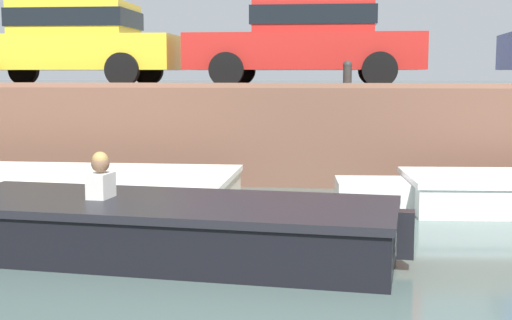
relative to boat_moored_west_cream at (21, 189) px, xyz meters
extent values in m
plane|color=#4C605B|center=(4.44, -2.74, -0.24)|extent=(400.00, 400.00, 0.00)
cube|color=brown|center=(4.44, 4.99, 0.58)|extent=(60.00, 6.00, 1.63)
cube|color=brown|center=(4.44, 2.11, 1.43)|extent=(60.00, 0.24, 0.08)
cube|color=silver|center=(0.27, 0.00, -0.04)|extent=(5.48, 2.21, 0.40)
cube|color=white|center=(0.27, 0.00, 0.20)|extent=(5.54, 2.27, 0.08)
cube|color=brown|center=(0.68, 0.00, 0.10)|extent=(0.25, 1.97, 0.06)
cube|color=white|center=(4.96, 0.35, -0.04)|extent=(1.06, 0.97, 0.40)
cube|color=black|center=(2.73, -2.56, 0.01)|extent=(4.77, 2.11, 0.50)
cube|color=black|center=(2.73, -2.56, 0.30)|extent=(4.84, 2.17, 0.08)
cube|color=brown|center=(3.08, -2.59, 0.20)|extent=(0.39, 1.48, 0.06)
cube|color=black|center=(5.13, -2.81, 0.11)|extent=(0.18, 0.22, 0.45)
cube|color=silver|center=(2.04, -2.48, 0.38)|extent=(0.23, 0.34, 0.44)
sphere|color=brown|center=(2.04, -2.48, 0.70)|extent=(0.19, 0.19, 0.19)
sphere|color=tan|center=(2.04, -2.48, 0.74)|extent=(0.17, 0.17, 0.17)
cube|color=yellow|center=(-0.63, 3.58, 2.01)|extent=(4.22, 1.85, 0.64)
cube|color=yellow|center=(-0.47, 3.58, 2.63)|extent=(2.12, 1.60, 0.60)
cube|color=black|center=(-0.47, 3.58, 2.63)|extent=(2.21, 1.64, 0.33)
cylinder|color=black|center=(-1.95, 4.46, 1.69)|extent=(0.60, 0.19, 0.60)
cylinder|color=black|center=(0.68, 2.69, 1.69)|extent=(0.60, 0.19, 0.60)
cylinder|color=black|center=(0.65, 4.51, 1.69)|extent=(0.60, 0.19, 0.60)
cube|color=#B2231E|center=(3.84, 3.58, 2.01)|extent=(4.22, 1.83, 0.64)
cube|color=#B2231E|center=(4.00, 3.58, 2.63)|extent=(2.12, 1.59, 0.60)
cube|color=black|center=(4.00, 3.58, 2.63)|extent=(2.20, 1.63, 0.33)
cylinder|color=black|center=(2.54, 2.65, 1.69)|extent=(0.60, 0.19, 0.60)
cylinder|color=black|center=(2.52, 4.48, 1.69)|extent=(0.60, 0.19, 0.60)
cylinder|color=black|center=(5.15, 2.68, 1.69)|extent=(0.60, 0.19, 0.60)
cylinder|color=black|center=(5.13, 4.50, 1.69)|extent=(0.60, 0.19, 0.60)
cylinder|color=#2D2B28|center=(4.61, 2.24, 1.57)|extent=(0.14, 0.14, 0.35)
sphere|color=#2D2B28|center=(4.61, 2.24, 1.76)|extent=(0.15, 0.15, 0.15)
camera|label=1|loc=(4.50, -9.55, 1.62)|focal=50.00mm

